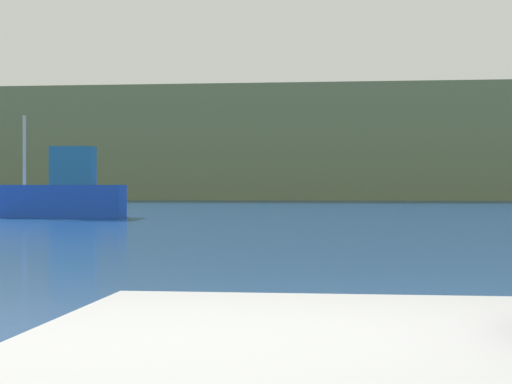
# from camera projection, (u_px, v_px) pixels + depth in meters

# --- Properties ---
(hillside_backdrop) EXTENTS (140.00, 15.54, 9.16)m
(hillside_backdrop) POSITION_uv_depth(u_px,v_px,m) (366.00, 145.00, 77.63)
(hillside_backdrop) COLOR #6B7A51
(hillside_backdrop) RESTS_ON ground
(fishing_boat_blue) EXTENTS (4.73, 1.39, 3.82)m
(fishing_boat_blue) POSITION_uv_depth(u_px,v_px,m) (64.00, 193.00, 34.05)
(fishing_boat_blue) COLOR blue
(fishing_boat_blue) RESTS_ON ground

